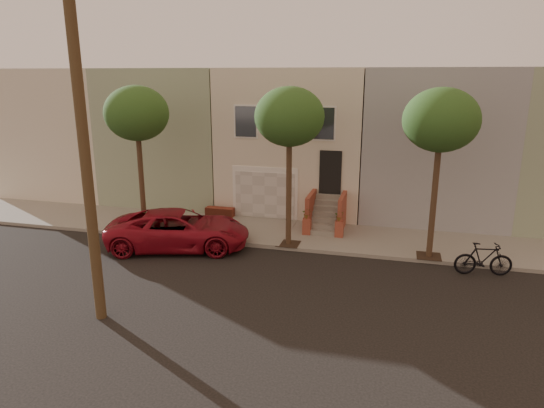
# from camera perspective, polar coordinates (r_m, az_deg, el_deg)

# --- Properties ---
(ground) EXTENTS (90.00, 90.00, 0.00)m
(ground) POSITION_cam_1_polar(r_m,az_deg,el_deg) (16.55, -4.50, -9.38)
(ground) COLOR black
(ground) RESTS_ON ground
(sidewalk) EXTENTS (40.00, 3.70, 0.15)m
(sidewalk) POSITION_cam_1_polar(r_m,az_deg,el_deg) (21.30, 0.18, -3.42)
(sidewalk) COLOR gray
(sidewalk) RESTS_ON ground
(house_row) EXTENTS (33.10, 11.70, 7.00)m
(house_row) POSITION_cam_1_polar(r_m,az_deg,el_deg) (26.08, 3.42, 8.05)
(house_row) COLOR beige
(house_row) RESTS_ON sidewalk
(tree_left) EXTENTS (2.70, 2.57, 6.30)m
(tree_left) POSITION_cam_1_polar(r_m,az_deg,el_deg) (21.00, -15.78, 10.22)
(tree_left) COLOR #2D2116
(tree_left) RESTS_ON sidewalk
(tree_mid) EXTENTS (2.70, 2.57, 6.30)m
(tree_mid) POSITION_cam_1_polar(r_m,az_deg,el_deg) (18.61, 2.09, 10.20)
(tree_mid) COLOR #2D2116
(tree_mid) RESTS_ON sidewalk
(tree_right) EXTENTS (2.70, 2.57, 6.30)m
(tree_right) POSITION_cam_1_polar(r_m,az_deg,el_deg) (18.23, 19.45, 9.26)
(tree_right) COLOR #2D2116
(tree_right) RESTS_ON sidewalk
(utility_pole) EXTENTS (23.60, 1.22, 10.00)m
(utility_pole) POSITION_cam_1_polar(r_m,az_deg,el_deg) (11.52, 29.51, 4.84)
(utility_pole) COLOR #41301E
(utility_pole) RESTS_ON ground
(pickup_truck) EXTENTS (6.15, 4.02, 1.57)m
(pickup_truck) POSITION_cam_1_polar(r_m,az_deg,el_deg) (19.80, -11.01, -2.99)
(pickup_truck) COLOR maroon
(pickup_truck) RESTS_ON ground
(motorcycle) EXTENTS (2.05, 0.85, 1.19)m
(motorcycle) POSITION_cam_1_polar(r_m,az_deg,el_deg) (18.49, 23.84, -6.00)
(motorcycle) COLOR black
(motorcycle) RESTS_ON ground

